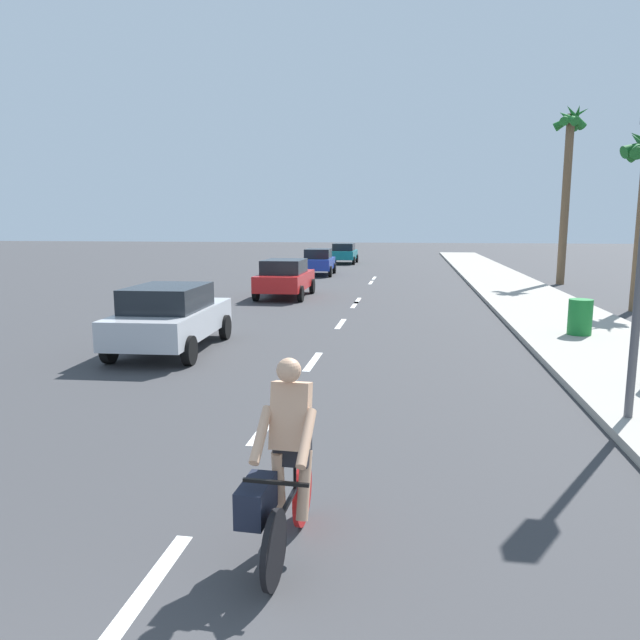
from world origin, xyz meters
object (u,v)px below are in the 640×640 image
(parked_car_red, at_px, (285,277))
(palm_tree_distant, at_px, (569,157))
(parked_car_blue, at_px, (319,261))
(cyclist, at_px, (283,467))
(parked_car_teal, at_px, (344,253))
(trash_bin_far, at_px, (580,317))
(parked_car_silver, at_px, (171,316))

(parked_car_red, bearing_deg, palm_tree_distant, 29.54)
(parked_car_blue, relative_size, palm_tree_distant, 0.45)
(cyclist, bearing_deg, parked_car_blue, -79.29)
(cyclist, height_order, parked_car_teal, cyclist)
(parked_car_blue, height_order, trash_bin_far, parked_car_blue)
(cyclist, distance_m, trash_bin_far, 12.30)
(parked_car_teal, bearing_deg, parked_car_red, -90.34)
(parked_car_silver, distance_m, trash_bin_far, 10.39)
(parked_car_silver, relative_size, trash_bin_far, 4.69)
(parked_car_silver, distance_m, parked_car_red, 10.63)
(cyclist, relative_size, parked_car_red, 0.42)
(parked_car_silver, distance_m, palm_tree_distant, 22.90)
(parked_car_teal, distance_m, trash_bin_far, 30.99)
(parked_car_red, height_order, parked_car_teal, same)
(parked_car_red, height_order, trash_bin_far, parked_car_red)
(parked_car_red, xyz_separation_m, parked_car_teal, (-0.08, 21.76, -0.00))
(cyclist, relative_size, trash_bin_far, 1.96)
(parked_car_teal, distance_m, palm_tree_distant, 19.91)
(parked_car_silver, bearing_deg, trash_bin_far, 13.21)
(parked_car_teal, bearing_deg, parked_car_blue, -92.01)
(parked_car_red, distance_m, parked_car_teal, 21.76)
(cyclist, bearing_deg, parked_car_teal, -81.92)
(parked_car_teal, height_order, palm_tree_distant, palm_tree_distant)
(parked_car_red, relative_size, palm_tree_distant, 0.49)
(parked_car_blue, bearing_deg, trash_bin_far, -64.42)
(cyclist, distance_m, parked_car_red, 19.18)
(cyclist, relative_size, parked_car_blue, 0.46)
(cyclist, height_order, trash_bin_far, cyclist)
(parked_car_teal, bearing_deg, palm_tree_distant, -49.06)
(parked_car_teal, bearing_deg, trash_bin_far, -72.49)
(parked_car_red, bearing_deg, trash_bin_far, -39.85)
(palm_tree_distant, xyz_separation_m, trash_bin_far, (-3.09, -15.11, -5.64))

